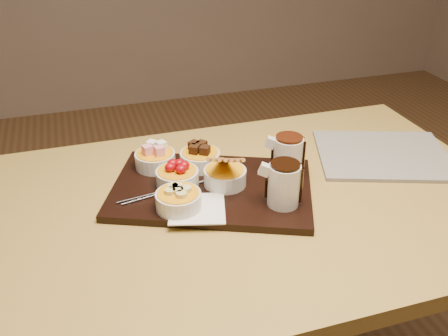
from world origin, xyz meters
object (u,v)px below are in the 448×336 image
object	(u,v)px
serving_board	(212,189)
pitcher_milk_chocolate	(288,157)
bowl_strawberries	(177,178)
newspaper	(383,155)
pitcher_dark_chocolate	(284,185)
dining_table	(255,231)

from	to	relation	value
serving_board	pitcher_milk_chocolate	xyz separation A→B (m)	(0.19, -0.00, 0.06)
bowl_strawberries	newspaper	bearing A→B (deg)	0.47
pitcher_dark_chocolate	newspaper	xyz separation A→B (m)	(0.36, 0.15, -0.06)
bowl_strawberries	pitcher_dark_chocolate	world-z (taller)	pitcher_dark_chocolate
dining_table	pitcher_milk_chocolate	xyz separation A→B (m)	(0.10, 0.05, 0.16)
dining_table	serving_board	world-z (taller)	serving_board
serving_board	pitcher_dark_chocolate	world-z (taller)	pitcher_dark_chocolate
pitcher_milk_chocolate	newspaper	xyz separation A→B (m)	(0.30, 0.04, -0.06)
pitcher_dark_chocolate	pitcher_milk_chocolate	distance (m)	0.13
pitcher_dark_chocolate	serving_board	bearing A→B (deg)	160.02
bowl_strawberries	pitcher_dark_chocolate	xyz separation A→B (m)	(0.20, -0.15, 0.03)
bowl_strawberries	pitcher_milk_chocolate	world-z (taller)	pitcher_milk_chocolate
serving_board	newspaper	world-z (taller)	serving_board
serving_board	pitcher_dark_chocolate	distance (m)	0.18
serving_board	pitcher_dark_chocolate	bearing A→B (deg)	-19.98
pitcher_dark_chocolate	newspaper	bearing A→B (deg)	46.36
serving_board	pitcher_milk_chocolate	distance (m)	0.20
serving_board	bowl_strawberries	distance (m)	0.08
dining_table	serving_board	distance (m)	0.15
dining_table	newspaper	size ratio (longest dim) A/B	3.54
dining_table	pitcher_dark_chocolate	xyz separation A→B (m)	(0.04, -0.07, 0.16)
serving_board	newspaper	bearing A→B (deg)	26.99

